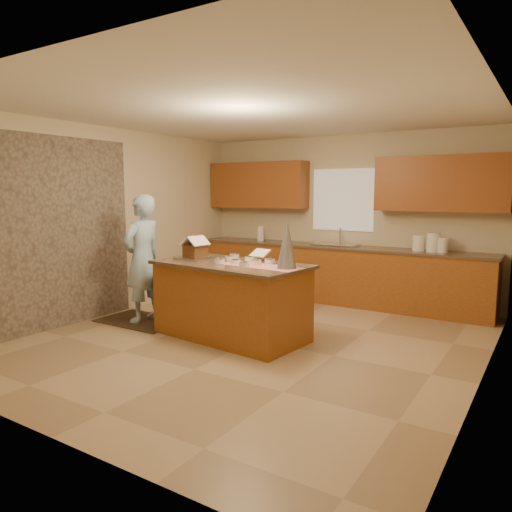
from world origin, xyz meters
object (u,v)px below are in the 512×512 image
object	(u,v)px
tinsel_tree	(287,244)
boy	(143,259)
island_base	(231,302)
gingerbread_house	(195,249)

from	to	relation	value
tinsel_tree	boy	distance (m)	2.24
island_base	tinsel_tree	xyz separation A→B (m)	(0.79, -0.03, 0.76)
island_base	boy	distance (m)	1.49
tinsel_tree	gingerbread_house	distance (m)	1.35
boy	gingerbread_house	size ratio (longest dim) A/B	5.60
tinsel_tree	boy	world-z (taller)	boy
island_base	boy	world-z (taller)	boy
island_base	tinsel_tree	size ratio (longest dim) A/B	3.27
island_base	tinsel_tree	bearing A→B (deg)	3.67
island_base	boy	bearing A→B (deg)	-171.52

